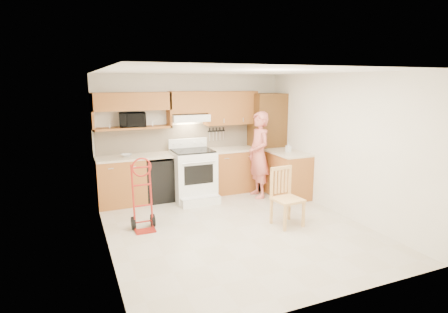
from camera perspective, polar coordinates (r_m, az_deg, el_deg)
floor at (r=6.15m, az=1.86°, el=-11.06°), size 4.00×4.50×0.02m
ceiling at (r=5.68m, az=2.03°, el=13.12°), size 4.00×4.50×0.02m
wall_back at (r=7.86m, az=-5.05°, el=3.43°), size 4.00×0.02×2.50m
wall_front at (r=3.91m, az=16.13°, el=-5.29°), size 4.00×0.02×2.50m
wall_left at (r=5.27m, az=-18.26°, el=-1.12°), size 0.02×4.50×2.50m
wall_right at (r=6.87m, az=17.33°, el=1.77°), size 0.02×4.50×2.50m
backsplash at (r=7.85m, az=-4.98°, el=3.05°), size 3.92×0.03×0.55m
lower_cab_left at (r=7.39m, az=-15.69°, el=-3.81°), size 0.90×0.60×0.90m
dishwasher at (r=7.52m, az=-10.00°, el=-3.49°), size 0.60×0.60×0.85m
lower_cab_right at (r=8.03m, az=1.39°, el=-2.18°), size 1.14×0.60×0.90m
countertop_left at (r=7.33m, az=-13.56°, el=-0.06°), size 1.50×0.63×0.04m
countertop_right at (r=7.93m, az=1.41°, el=1.12°), size 1.14×0.63×0.04m
cab_return_right at (r=7.75m, az=9.73°, el=-2.84°), size 0.60×1.00×0.90m
countertop_return at (r=7.65m, az=9.85°, el=0.57°), size 0.63×1.00×0.04m
pantry_tall at (r=8.27m, az=6.59°, el=2.41°), size 0.70×0.60×2.10m
upper_cab_left at (r=7.33m, az=-14.14°, el=8.28°), size 1.50×0.33×0.34m
upper_shelf_mw at (r=7.37m, az=-13.94°, el=4.33°), size 1.50×0.33×0.04m
upper_cab_center at (r=7.59m, az=-5.59°, el=8.37°), size 0.76×0.33×0.44m
upper_cab_right at (r=7.94m, az=1.03°, el=7.55°), size 1.14×0.33×0.70m
range_hood at (r=7.55m, az=-5.40°, el=6.00°), size 0.76×0.46×0.14m
knife_strip at (r=8.00m, az=-1.17°, el=3.54°), size 0.40×0.05×0.29m
microwave at (r=7.36m, az=-14.00°, el=5.55°), size 0.53×0.39×0.28m
range at (r=7.39m, az=-4.66°, el=-2.22°), size 0.81×1.07×1.20m
person at (r=7.54m, az=5.42°, el=0.25°), size 0.47×0.67×1.77m
hand_truck at (r=6.02m, az=-12.44°, el=-6.30°), size 0.43×0.39×1.07m
dining_chair at (r=6.18m, az=9.84°, el=-6.25°), size 0.47×0.51×0.97m
soap_bottle at (r=7.61m, az=9.95°, el=1.43°), size 0.09×0.09×0.20m
bowl at (r=7.30m, az=-14.86°, el=0.18°), size 0.22×0.22×0.05m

